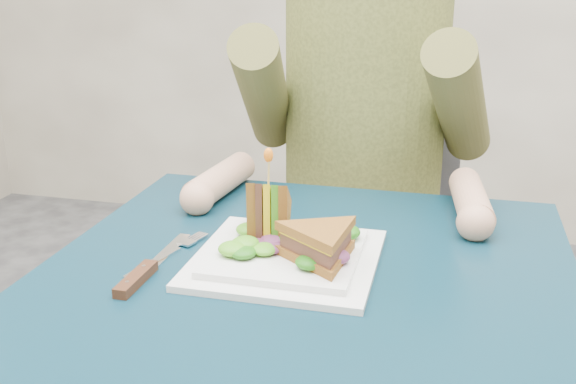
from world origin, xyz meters
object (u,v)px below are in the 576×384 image
(sandwich_upright, at_px, (269,214))
(sandwich_flat, at_px, (321,244))
(chair, at_px, (365,225))
(diner, at_px, (365,77))
(knife, at_px, (143,273))
(fork, at_px, (166,255))
(plate, at_px, (286,257))
(table, at_px, (305,320))

(sandwich_upright, bearing_deg, sandwich_flat, -36.95)
(chair, distance_m, sandwich_flat, 0.71)
(sandwich_upright, bearing_deg, diner, 81.71)
(sandwich_flat, distance_m, knife, 0.25)
(fork, bearing_deg, plate, 8.06)
(table, xyz_separation_m, sandwich_flat, (0.02, -0.00, 0.12))
(chair, relative_size, diner, 1.25)
(table, distance_m, plate, 0.10)
(sandwich_flat, relative_size, sandwich_upright, 1.40)
(chair, height_order, plate, chair)
(chair, height_order, sandwich_flat, chair)
(diner, height_order, fork, diner)
(plate, bearing_deg, chair, 87.06)
(chair, distance_m, fork, 0.73)
(chair, height_order, knife, chair)
(diner, height_order, sandwich_flat, diner)
(chair, xyz_separation_m, diner, (-0.00, -0.11, 0.37))
(plate, xyz_separation_m, sandwich_upright, (-0.04, 0.04, 0.05))
(diner, bearing_deg, sandwich_flat, -87.76)
(sandwich_flat, height_order, knife, sandwich_flat)
(table, height_order, sandwich_upright, sandwich_upright)
(sandwich_upright, relative_size, fork, 0.77)
(sandwich_upright, bearing_deg, plate, -49.77)
(diner, relative_size, fork, 4.22)
(table, height_order, diner, diner)
(chair, height_order, sandwich_upright, chair)
(table, xyz_separation_m, plate, (-0.03, 0.02, 0.09))
(table, relative_size, diner, 1.01)
(chair, bearing_deg, table, -90.00)
(chair, relative_size, knife, 4.20)
(sandwich_flat, distance_m, sandwich_upright, 0.12)
(diner, height_order, plate, diner)
(fork, relative_size, knife, 0.80)
(chair, relative_size, fork, 5.27)
(sandwich_flat, xyz_separation_m, sandwich_upright, (-0.09, 0.07, 0.01))
(chair, bearing_deg, plate, -92.94)
(table, distance_m, fork, 0.23)
(diner, xyz_separation_m, sandwich_flat, (0.02, -0.56, -0.14))
(table, distance_m, chair, 0.68)
(plate, distance_m, knife, 0.20)
(diner, distance_m, sandwich_flat, 0.58)
(diner, height_order, sandwich_upright, diner)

